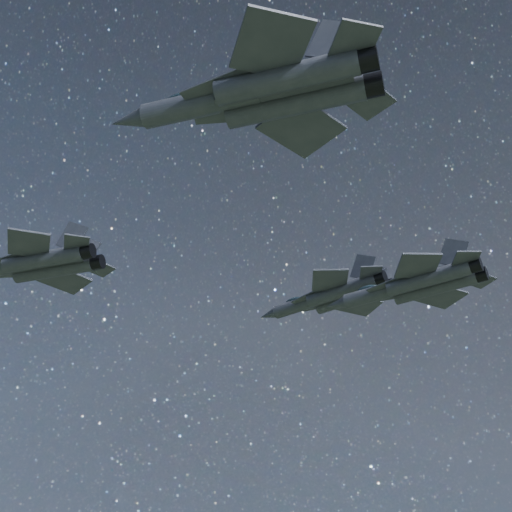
# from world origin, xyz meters

# --- Properties ---
(jet_lead) EXTENTS (17.94, 12.72, 4.56)m
(jet_lead) POSITION_xyz_m (-23.09, -3.73, 143.36)
(jet_lead) COLOR #31333D
(jet_left) EXTENTS (17.34, 11.53, 4.41)m
(jet_left) POSITION_xyz_m (4.85, 12.14, 144.84)
(jet_left) COLOR #31333D
(jet_right) EXTENTS (20.16, 14.25, 5.11)m
(jet_right) POSITION_xyz_m (5.19, -23.65, 140.54)
(jet_right) COLOR #31333D
(jet_slot) EXTENTS (17.45, 11.76, 4.40)m
(jet_slot) POSITION_xyz_m (13.84, 5.75, 141.35)
(jet_slot) COLOR #31333D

